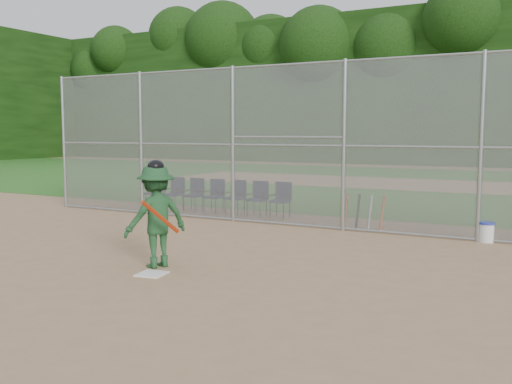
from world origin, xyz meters
The scene contains 16 objects.
ground centered at (0.00, 0.00, 0.00)m, with size 100.00×100.00×0.00m, color #A5805C.
grass_strip centered at (0.00, 18.00, 0.01)m, with size 100.00×100.00×0.00m, color #27641E.
dirt_patch_far centered at (0.00, 18.00, 0.01)m, with size 24.00×24.00×0.00m, color tan.
backstop_fence centered at (0.00, 5.00, 2.07)m, with size 16.09×0.09×4.00m.
treeline centered at (0.00, 20.00, 5.50)m, with size 81.00×60.00×11.00m.
home_plate centered at (-0.36, -0.47, 0.01)m, with size 0.44×0.44×0.02m, color white.
batter_at_plate centered at (-0.62, 0.00, 0.90)m, with size 1.09×1.39×1.86m.
water_cooler centered at (4.17, 5.06, 0.22)m, with size 0.34×0.34×0.43m.
spare_bats centered at (1.36, 5.47, 0.41)m, with size 0.96×0.37×0.83m.
chair_0 centered at (-5.47, 6.16, 0.48)m, with size 0.54×0.52×0.96m, color #0F183A, non-canonical shape.
chair_1 centered at (-4.76, 6.16, 0.48)m, with size 0.54×0.52×0.96m, color #0F183A, non-canonical shape.
chair_2 centered at (-4.04, 6.16, 0.48)m, with size 0.54×0.52×0.96m, color #0F183A, non-canonical shape.
chair_3 centered at (-3.33, 6.16, 0.48)m, with size 0.54×0.52×0.96m, color #0F183A, non-canonical shape.
chair_4 centered at (-2.62, 6.16, 0.48)m, with size 0.54×0.52×0.96m, color #0F183A, non-canonical shape.
chair_5 centered at (-1.91, 6.16, 0.48)m, with size 0.54×0.52×0.96m, color #0F183A, non-canonical shape.
chair_6 centered at (-1.20, 6.16, 0.48)m, with size 0.54×0.52×0.96m, color #0F183A, non-canonical shape.
Camera 1 is at (5.42, -7.74, 2.32)m, focal length 40.00 mm.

